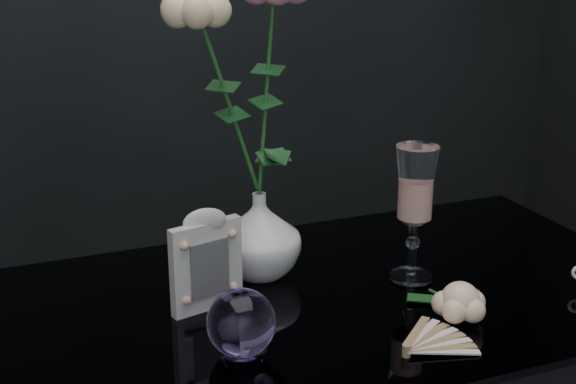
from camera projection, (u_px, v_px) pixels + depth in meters
name	position (u px, v px, depth m)	size (l,w,h in m)	color
vase	(260.00, 235.00, 1.27)	(0.13, 0.13, 0.14)	white
wine_glass	(414.00, 214.00, 1.24)	(0.07, 0.07, 0.22)	white
picture_frame	(206.00, 259.00, 1.15)	(0.12, 0.09, 0.16)	silver
paperweight	(241.00, 323.00, 1.04)	(0.09, 0.09, 0.09)	#A384D6
paper_fan	(406.00, 349.00, 1.05)	(0.20, 0.15, 0.02)	beige
loose_rose	(460.00, 302.00, 1.13)	(0.13, 0.17, 0.06)	#FDC6A3
roses	(246.00, 70.00, 1.17)	(0.21, 0.13, 0.41)	#FFD19C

